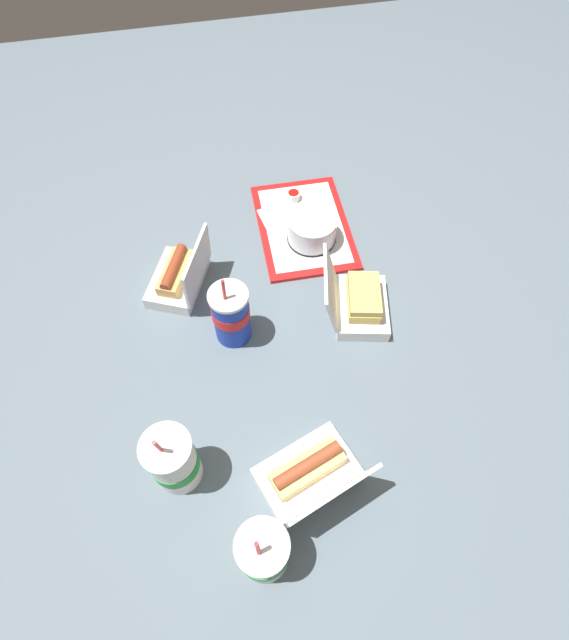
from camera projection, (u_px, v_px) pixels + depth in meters
ground_plane at (295, 346)px, 1.26m from camera, size 3.20×3.20×0.00m
food_tray at (304, 226)px, 1.47m from camera, size 0.38×0.27×0.01m
cake_container at (312, 230)px, 1.40m from camera, size 0.14×0.14×0.08m
ketchup_cup at (294, 195)px, 1.51m from camera, size 0.04×0.04×0.02m
napkin_stack at (278, 217)px, 1.47m from camera, size 0.12×0.12×0.00m
plastic_fork at (325, 200)px, 1.51m from camera, size 0.11×0.02×0.00m
clamshell_hotdog_left at (310, 474)px, 1.05m from camera, size 0.22×0.25×0.17m
clamshell_sandwich_center at (359, 302)px, 1.28m from camera, size 0.22×0.21×0.17m
clamshell_hotdog_back at (179, 276)px, 1.33m from camera, size 0.22×0.20×0.16m
soda_cup_center at (263, 552)px, 0.93m from camera, size 0.10×0.10×0.22m
soda_cup_right at (173, 461)px, 1.02m from camera, size 0.10×0.10×0.24m
soda_cup_front at (231, 314)px, 1.20m from camera, size 0.10×0.10×0.23m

